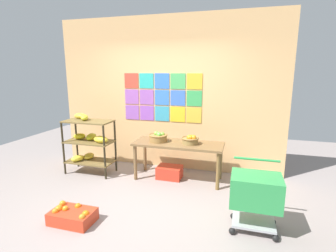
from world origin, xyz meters
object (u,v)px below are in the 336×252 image
Objects in this scene: shopping_cart at (256,193)px; orange_crate_foreground at (72,216)px; fruit_basket_right at (190,140)px; fruit_basket_left at (158,137)px; banana_shelf_unit at (88,140)px; display_table at (178,148)px; produce_crate_under_table at (170,172)px.

orange_crate_foreground is at bearing -162.75° from shopping_cart.
fruit_basket_right is 0.55× the size of orange_crate_foreground.
orange_crate_foreground is (-0.60, -1.70, -0.66)m from fruit_basket_left.
banana_shelf_unit is 3.15m from shopping_cart.
display_table is 0.27m from fruit_basket_right.
display_table is at bearing 140.78° from shopping_cart.
produce_crate_under_table is at bearing 1.72° from fruit_basket_left.
display_table is at bearing 5.12° from banana_shelf_unit.
fruit_basket_right is at bearing 135.53° from shopping_cart.
shopping_cart is (2.23, 0.49, 0.40)m from orange_crate_foreground.
fruit_basket_left is 0.40× the size of shopping_cart.
banana_shelf_unit reaches higher than fruit_basket_right.
fruit_basket_right is at bearing 55.20° from orange_crate_foreground.
shopping_cart is at bearing -44.10° from display_table.
display_table is 2.86× the size of orange_crate_foreground.
display_table is 5.17× the size of fruit_basket_right.
fruit_basket_left is 0.68m from produce_crate_under_table.
produce_crate_under_table is (0.21, 0.01, -0.64)m from fruit_basket_left.
banana_shelf_unit reaches higher than shopping_cart.
fruit_basket_left is (-0.37, -0.00, 0.16)m from display_table.
produce_crate_under_table is at bearing 178.70° from display_table.
display_table is 1.75m from shopping_cart.
fruit_basket_right is 0.58m from fruit_basket_left.
display_table is at bearing -1.30° from produce_crate_under_table.
banana_shelf_unit is at bearing 165.11° from shopping_cart.
produce_crate_under_table is (-0.16, 0.00, -0.48)m from display_table.
fruit_basket_left is at bearing 70.60° from orange_crate_foreground.
banana_shelf_unit is at bearing -174.22° from produce_crate_under_table.
display_table is (1.71, 0.15, -0.04)m from banana_shelf_unit.
fruit_basket_right is (0.21, -0.00, 0.16)m from display_table.
fruit_basket_right is (1.92, 0.15, 0.12)m from banana_shelf_unit.
fruit_basket_left reaches higher than fruit_basket_right.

